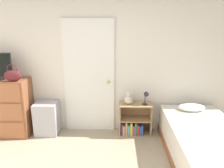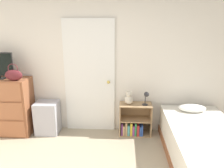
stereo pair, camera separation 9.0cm
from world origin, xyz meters
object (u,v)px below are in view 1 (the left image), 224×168
(bed, at_px, (204,145))
(dresser, at_px, (3,107))
(handbag, at_px, (13,75))
(bookshelf, at_px, (133,123))
(teddy_bear, at_px, (129,98))
(storage_bin, at_px, (47,118))
(desk_lamp, at_px, (146,96))

(bed, bearing_deg, dresser, 167.60)
(handbag, distance_m, bookshelf, 2.23)
(dresser, height_order, handbag, handbag)
(dresser, bearing_deg, teddy_bear, 1.80)
(storage_bin, bearing_deg, handbag, -159.77)
(dresser, distance_m, desk_lamp, 2.56)
(bookshelf, bearing_deg, dresser, -178.34)
(teddy_bear, distance_m, desk_lamp, 0.31)
(storage_bin, distance_m, bookshelf, 1.58)
(bookshelf, bearing_deg, teddy_bear, 178.18)
(teddy_bear, relative_size, bed, 0.12)
(desk_lamp, distance_m, bed, 1.19)
(handbag, relative_size, bed, 0.15)
(dresser, distance_m, bookshelf, 2.37)
(dresser, xyz_separation_m, storage_bin, (0.77, 0.04, -0.22))
(teddy_bear, xyz_separation_m, desk_lamp, (0.30, -0.04, 0.07))
(handbag, distance_m, storage_bin, 0.97)
(teddy_bear, relative_size, desk_lamp, 0.96)
(dresser, bearing_deg, desk_lamp, 0.67)
(bed, bearing_deg, teddy_bear, 143.28)
(bed, bearing_deg, desk_lamp, 135.53)
(bookshelf, height_order, teddy_bear, teddy_bear)
(teddy_bear, bearing_deg, storage_bin, -178.86)
(storage_bin, height_order, desk_lamp, desk_lamp)
(bookshelf, bearing_deg, storage_bin, -179.04)
(desk_lamp, bearing_deg, handbag, -176.04)
(storage_bin, relative_size, teddy_bear, 2.49)
(handbag, height_order, bookshelf, handbag)
(storage_bin, relative_size, bookshelf, 1.02)
(bed, bearing_deg, storage_bin, 163.18)
(handbag, bearing_deg, bed, -11.41)
(desk_lamp, bearing_deg, teddy_bear, 172.24)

